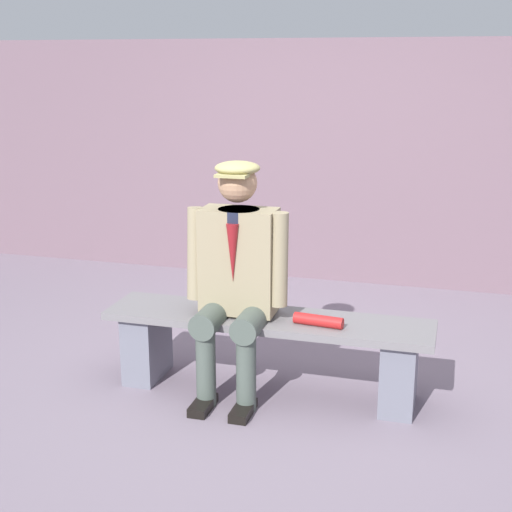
{
  "coord_description": "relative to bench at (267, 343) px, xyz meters",
  "views": [
    {
      "loc": [
        -0.99,
        3.73,
        1.87
      ],
      "look_at": [
        0.07,
        0.0,
        0.81
      ],
      "focal_mm": 50.65,
      "sensor_mm": 36.0,
      "label": 1
    }
  ],
  "objects": [
    {
      "name": "stadium_wall",
      "position": [
        0.0,
        -2.4,
        0.72
      ],
      "size": [
        12.0,
        0.24,
        2.04
      ],
      "primitive_type": "cube",
      "color": "#6F5762",
      "rests_on": "ground"
    },
    {
      "name": "seated_man",
      "position": [
        0.17,
        0.06,
        0.44
      ],
      "size": [
        0.59,
        0.55,
        1.34
      ],
      "color": "gray",
      "rests_on": "ground"
    },
    {
      "name": "rolled_magazine",
      "position": [
        -0.31,
        0.07,
        0.2
      ],
      "size": [
        0.28,
        0.09,
        0.06
      ],
      "primitive_type": "cylinder",
      "rotation": [
        0.0,
        1.57,
        -0.11
      ],
      "color": "#B21E1E",
      "rests_on": "bench"
    },
    {
      "name": "ground_plane",
      "position": [
        0.0,
        0.0,
        -0.3
      ],
      "size": [
        30.0,
        30.0,
        0.0
      ],
      "primitive_type": "plane",
      "color": "slate"
    },
    {
      "name": "bench",
      "position": [
        0.0,
        0.0,
        0.0
      ],
      "size": [
        1.87,
        0.42,
        0.46
      ],
      "color": "slate",
      "rests_on": "ground"
    }
  ]
}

